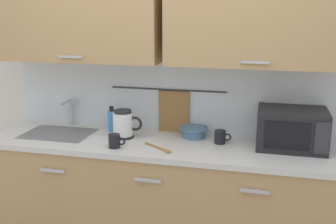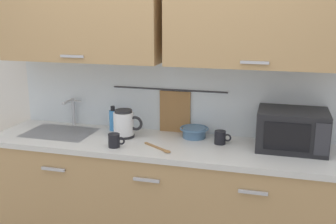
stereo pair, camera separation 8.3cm
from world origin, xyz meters
name	(u,v)px [view 1 (the left image)]	position (x,y,z in m)	size (l,w,h in m)	color
counter_unit	(159,199)	(-0.01, 0.30, 0.46)	(2.53, 0.64, 0.90)	tan
back_wall_assembly	(168,52)	(0.00, 0.53, 1.52)	(3.70, 0.41, 2.50)	silver
sink_faucet	(70,109)	(-0.81, 0.53, 1.04)	(0.09, 0.17, 0.22)	#B2B5BA
microwave	(292,129)	(0.90, 0.41, 1.04)	(0.46, 0.35, 0.27)	black
electric_kettle	(124,124)	(-0.29, 0.35, 1.00)	(0.23, 0.16, 0.21)	black
dish_soap_bottle	(112,120)	(-0.44, 0.48, 0.99)	(0.06, 0.06, 0.20)	#3F8CD8
mug_near_sink	(115,141)	(-0.27, 0.12, 0.95)	(0.12, 0.08, 0.09)	black
mixing_bowl	(194,131)	(0.21, 0.48, 0.94)	(0.21, 0.21, 0.08)	#4C7093
mug_by_kettle	(220,137)	(0.42, 0.38, 0.95)	(0.12, 0.08, 0.09)	black
wooden_spoon	(161,149)	(0.05, 0.15, 0.91)	(0.24, 0.18, 0.01)	#9E7042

